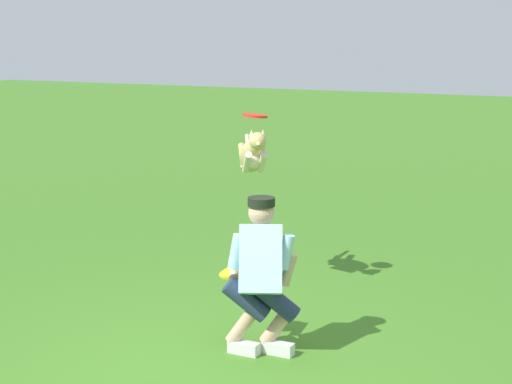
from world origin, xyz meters
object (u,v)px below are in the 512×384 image
object	(u,v)px
frisbee_flying	(255,116)
frisbee_held	(234,271)
person	(261,272)
dog	(253,155)

from	to	relation	value
frisbee_flying	frisbee_held	distance (m)	1.76
person	dog	bearing A→B (deg)	4.19
dog	frisbee_held	world-z (taller)	dog
dog	person	bearing A→B (deg)	-4.76
person	frisbee_flying	bearing A→B (deg)	3.79
dog	frisbee_held	bearing A→B (deg)	-12.85
person	frisbee_flying	world-z (taller)	frisbee_flying
frisbee_flying	frisbee_held	xyz separation A→B (m)	(-0.42, 1.23, -1.18)
frisbee_flying	dog	bearing A→B (deg)	-58.38
dog	frisbee_flying	bearing A→B (deg)	-2.13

